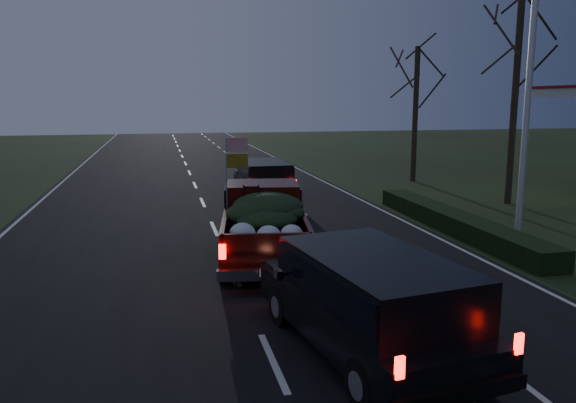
{
  "coord_description": "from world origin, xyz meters",
  "views": [
    {
      "loc": [
        -1.71,
        -13.54,
        4.32
      ],
      "look_at": [
        2.0,
        2.58,
        1.3
      ],
      "focal_mm": 35.0,
      "sensor_mm": 36.0,
      "label": 1
    }
  ],
  "objects": [
    {
      "name": "bare_tree_mid",
      "position": [
        12.5,
        7.0,
        6.35
      ],
      "size": [
        3.6,
        3.6,
        8.5
      ],
      "color": "black",
      "rests_on": "ground"
    },
    {
      "name": "bare_tree_far",
      "position": [
        11.5,
        14.0,
        5.23
      ],
      "size": [
        3.6,
        3.6,
        7.0
      ],
      "color": "black",
      "rests_on": "ground"
    },
    {
      "name": "rear_suv",
      "position": [
        1.67,
        -5.08,
        1.09
      ],
      "size": [
        2.85,
        5.29,
        1.45
      ],
      "rotation": [
        0.0,
        0.0,
        0.15
      ],
      "color": "black",
      "rests_on": "ground"
    },
    {
      "name": "light_pole",
      "position": [
        9.5,
        2.0,
        5.48
      ],
      "size": [
        0.5,
        0.9,
        9.16
      ],
      "color": "silver",
      "rests_on": "ground"
    },
    {
      "name": "lead_suv",
      "position": [
        2.73,
        10.48,
        1.01
      ],
      "size": [
        1.98,
        4.68,
        1.34
      ],
      "rotation": [
        0.0,
        0.0,
        0.01
      ],
      "color": "black",
      "rests_on": "ground"
    },
    {
      "name": "hedge_row",
      "position": [
        7.8,
        3.0,
        0.3
      ],
      "size": [
        1.0,
        10.0,
        0.6
      ],
      "primitive_type": "cube",
      "color": "black",
      "rests_on": "ground"
    },
    {
      "name": "road_asphalt",
      "position": [
        0.0,
        0.0,
        0.01
      ],
      "size": [
        14.0,
        120.0,
        0.02
      ],
      "primitive_type": "cube",
      "color": "black",
      "rests_on": "ground"
    },
    {
      "name": "ground",
      "position": [
        0.0,
        0.0,
        0.0
      ],
      "size": [
        120.0,
        120.0,
        0.0
      ],
      "primitive_type": "plane",
      "color": "black",
      "rests_on": "ground"
    },
    {
      "name": "pickup_truck",
      "position": [
        0.99,
        1.13,
        1.11
      ],
      "size": [
        3.0,
        5.93,
        2.97
      ],
      "rotation": [
        0.0,
        0.0,
        -0.16
      ],
      "color": "#3A0B07",
      "rests_on": "ground"
    }
  ]
}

